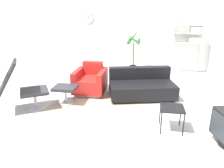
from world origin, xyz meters
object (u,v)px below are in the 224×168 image
(lounge_chair, at_px, (14,80))
(ottoman, at_px, (65,91))
(potted_plant, at_px, (133,53))
(shelf_unit, at_px, (190,33))
(side_table, at_px, (172,110))
(couch_low, at_px, (141,87))
(armchair_red, at_px, (91,82))

(lounge_chair, distance_m, ottoman, 1.05)
(lounge_chair, distance_m, potted_plant, 3.78)
(lounge_chair, bearing_deg, potted_plant, 114.30)
(lounge_chair, bearing_deg, shelf_unit, 100.25)
(shelf_unit, bearing_deg, side_table, -102.68)
(side_table, height_order, shelf_unit, shelf_unit)
(lounge_chair, xyz_separation_m, couch_low, (2.49, 1.18, -0.42))
(armchair_red, bearing_deg, lounge_chair, 45.78)
(lounge_chair, relative_size, ottoman, 2.30)
(lounge_chair, distance_m, shelf_unit, 5.15)
(armchair_red, distance_m, shelf_unit, 3.52)
(ottoman, height_order, couch_low, couch_low)
(armchair_red, height_order, shelf_unit, shelf_unit)
(ottoman, bearing_deg, shelf_unit, 43.37)
(side_table, bearing_deg, ottoman, 159.93)
(armchair_red, bearing_deg, couch_low, 178.01)
(lounge_chair, xyz_separation_m, ottoman, (0.85, 0.50, -0.36))
(ottoman, bearing_deg, armchair_red, 62.30)
(couch_low, bearing_deg, shelf_unit, -135.53)
(potted_plant, bearing_deg, shelf_unit, 8.54)
(couch_low, bearing_deg, ottoman, 9.13)
(lounge_chair, distance_m, side_table, 3.07)
(armchair_red, xyz_separation_m, shelf_unit, (2.63, 2.11, 1.02))
(ottoman, relative_size, shelf_unit, 0.24)
(armchair_red, relative_size, couch_low, 0.49)
(couch_low, height_order, potted_plant, potted_plant)
(side_table, height_order, potted_plant, potted_plant)
(side_table, bearing_deg, shelf_unit, 77.32)
(armchair_red, distance_m, couch_low, 1.26)
(ottoman, bearing_deg, side_table, -20.07)
(side_table, xyz_separation_m, shelf_unit, (0.82, 3.65, 0.92))
(shelf_unit, bearing_deg, ottoman, -136.63)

